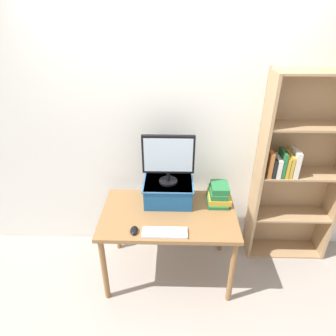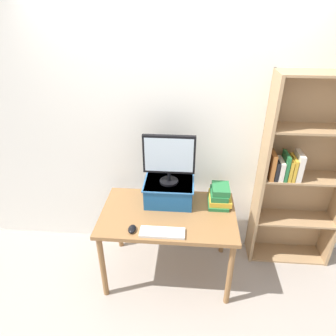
{
  "view_description": "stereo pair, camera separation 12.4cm",
  "coord_description": "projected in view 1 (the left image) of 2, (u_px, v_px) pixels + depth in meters",
  "views": [
    {
      "loc": [
        0.05,
        -2.14,
        2.38
      ],
      "look_at": [
        -0.01,
        0.07,
        1.15
      ],
      "focal_mm": 32.0,
      "sensor_mm": 36.0,
      "label": 1
    },
    {
      "loc": [
        0.17,
        -2.14,
        2.38
      ],
      "look_at": [
        -0.01,
        0.07,
        1.15
      ],
      "focal_mm": 32.0,
      "sensor_mm": 36.0,
      "label": 2
    }
  ],
  "objects": [
    {
      "name": "computer_mouse",
      "position": [
        134.0,
        230.0,
        2.45
      ],
      "size": [
        0.06,
        0.1,
        0.04
      ],
      "color": "black",
      "rests_on": "desk"
    },
    {
      "name": "back_wall",
      "position": [
        170.0,
        132.0,
        2.84
      ],
      "size": [
        7.0,
        0.08,
        2.6
      ],
      "color": "silver",
      "rests_on": "ground_plane"
    },
    {
      "name": "ground_plane",
      "position": [
        169.0,
        270.0,
        3.03
      ],
      "size": [
        12.0,
        12.0,
        0.0
      ],
      "primitive_type": "plane",
      "color": "#9E9389"
    },
    {
      "name": "keyboard",
      "position": [
        165.0,
        233.0,
        2.43
      ],
      "size": [
        0.37,
        0.13,
        0.02
      ],
      "color": "silver",
      "rests_on": "desk"
    },
    {
      "name": "book_stack",
      "position": [
        219.0,
        194.0,
        2.78
      ],
      "size": [
        0.21,
        0.26,
        0.19
      ],
      "color": "#236B38",
      "rests_on": "desk"
    },
    {
      "name": "computer_monitor",
      "position": [
        168.0,
        157.0,
        2.61
      ],
      "size": [
        0.46,
        0.17,
        0.46
      ],
      "color": "black",
      "rests_on": "riser_box"
    },
    {
      "name": "riser_box",
      "position": [
        168.0,
        191.0,
        2.79
      ],
      "size": [
        0.46,
        0.36,
        0.21
      ],
      "color": "#195189",
      "rests_on": "desk"
    },
    {
      "name": "bookshelf_unit",
      "position": [
        296.0,
        171.0,
        2.84
      ],
      "size": [
        0.8,
        0.28,
        1.91
      ],
      "color": "tan",
      "rests_on": "ground_plane"
    },
    {
      "name": "desk",
      "position": [
        169.0,
        220.0,
        2.72
      ],
      "size": [
        1.2,
        0.73,
        0.73
      ],
      "color": "olive",
      "rests_on": "ground_plane"
    }
  ]
}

